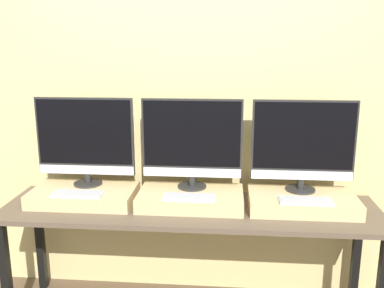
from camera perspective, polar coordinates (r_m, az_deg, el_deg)
wall_back at (r=2.85m, az=0.42°, el=4.68°), size 8.00×0.04×2.60m
workbench at (r=2.67m, az=-0.23°, el=-9.84°), size 2.30×0.60×0.75m
wooden_riser_left at (r=2.80m, az=-14.18°, el=-6.62°), size 0.64×0.37×0.09m
monitor_left at (r=2.78m, az=-14.04°, el=0.65°), size 0.62×0.18×0.56m
keyboard_left at (r=2.68m, az=-15.03°, el=-6.43°), size 0.31×0.12×0.01m
wooden_riser_center at (r=2.66m, az=-0.16°, el=-7.26°), size 0.64×0.37×0.09m
monitor_center at (r=2.64m, az=-0.00°, el=0.39°), size 0.62×0.18×0.56m
keyboard_center at (r=2.54m, az=-0.39°, el=-7.10°), size 0.31×0.12×0.01m
wooden_riser_right at (r=2.69m, az=14.47°, el=-7.47°), size 0.64×0.37×0.09m
monitor_right at (r=2.67m, az=14.61°, el=0.10°), size 0.62×0.18×0.56m
keyboard_right at (r=2.57m, az=14.94°, el=-7.32°), size 0.31×0.12×0.01m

